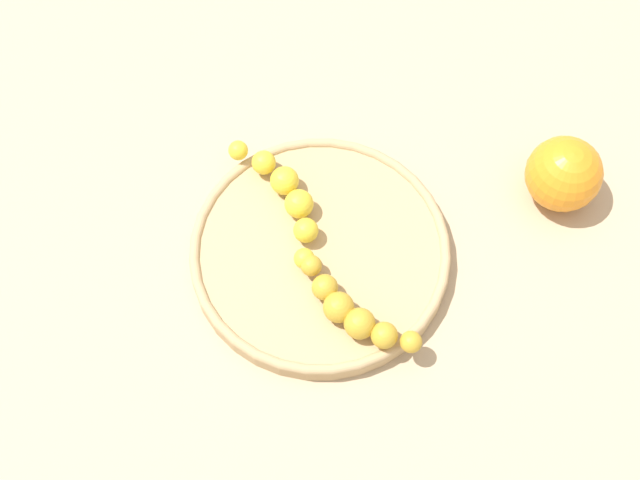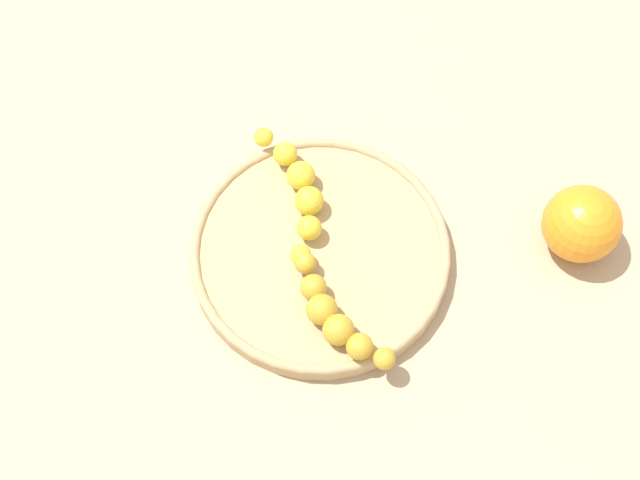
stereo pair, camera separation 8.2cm
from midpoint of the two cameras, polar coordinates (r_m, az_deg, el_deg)
The scene contains 5 objects.
ground_plane at distance 0.85m, azimuth 2.73°, elevation -1.42°, with size 2.40×2.40×0.00m, color tan.
fruit_bowl at distance 0.84m, azimuth 2.77°, elevation -1.06°, with size 0.25×0.25×0.02m.
banana_yellow at distance 0.85m, azimuth 1.30°, elevation 3.10°, with size 0.15×0.08×0.03m.
banana_spotted at distance 0.79m, azimuth 3.89°, elevation -5.42°, with size 0.10×0.10×0.03m.
orange_fruit at distance 0.87m, azimuth 19.57°, elevation 0.74°, with size 0.08×0.08×0.08m, color orange.
Camera 2 is at (0.36, 0.05, 0.77)m, focal length 48.18 mm.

